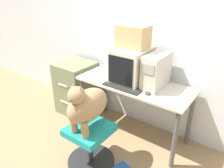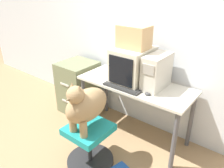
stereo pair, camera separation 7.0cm
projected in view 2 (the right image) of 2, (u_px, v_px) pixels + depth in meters
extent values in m
plane|color=#937551|center=(120.00, 145.00, 2.71)|extent=(12.00, 12.00, 0.00)
cube|color=silver|center=(153.00, 31.00, 2.60)|extent=(8.00, 0.05, 2.60)
cube|color=beige|center=(135.00, 84.00, 2.60)|extent=(1.39, 0.57, 0.03)
cylinder|color=#4C4C51|center=(84.00, 102.00, 2.95)|extent=(0.05, 0.05, 0.71)
cylinder|color=#4C4C51|center=(174.00, 142.00, 2.23)|extent=(0.05, 0.05, 0.71)
cylinder|color=#4C4C51|center=(106.00, 90.00, 3.29)|extent=(0.05, 0.05, 0.71)
cylinder|color=#4C4C51|center=(191.00, 121.00, 2.56)|extent=(0.05, 0.05, 0.71)
cube|color=beige|center=(133.00, 65.00, 2.56)|extent=(0.38, 0.48, 0.41)
cube|color=black|center=(120.00, 71.00, 2.38)|extent=(0.31, 0.01, 0.32)
cube|color=beige|center=(157.00, 72.00, 2.40)|extent=(0.19, 0.41, 0.39)
cube|color=#9E998E|center=(148.00, 70.00, 2.22)|extent=(0.14, 0.01, 0.11)
cube|color=#2D2D2D|center=(122.00, 87.00, 2.47)|extent=(0.46, 0.15, 0.02)
cube|color=#292928|center=(122.00, 86.00, 2.46)|extent=(0.43, 0.13, 0.00)
ellipsoid|color=#333333|center=(147.00, 94.00, 2.31)|extent=(0.07, 0.05, 0.03)
cylinder|color=#262628|center=(90.00, 160.00, 2.45)|extent=(0.52, 0.52, 0.04)
cylinder|color=#262628|center=(90.00, 146.00, 2.36)|extent=(0.05, 0.05, 0.37)
cube|color=teal|center=(89.00, 129.00, 2.27)|extent=(0.41, 0.44, 0.07)
ellipsoid|color=#9E7F56|center=(87.00, 105.00, 2.14)|extent=(0.27, 0.51, 0.32)
cylinder|color=#9E7F56|center=(73.00, 123.00, 2.15)|extent=(0.08, 0.08, 0.18)
cylinder|color=#9E7F56|center=(83.00, 129.00, 2.07)|extent=(0.08, 0.08, 0.18)
sphere|color=#9E7F56|center=(75.00, 95.00, 1.97)|extent=(0.17, 0.17, 0.17)
cone|color=brown|center=(69.00, 99.00, 1.92)|extent=(0.08, 0.08, 0.08)
cone|color=#9E7F56|center=(72.00, 86.00, 1.97)|extent=(0.06, 0.06, 0.08)
cone|color=#9E7F56|center=(79.00, 89.00, 1.92)|extent=(0.06, 0.06, 0.08)
torus|color=orange|center=(78.00, 100.00, 2.01)|extent=(0.12, 0.12, 0.02)
cube|color=#6B7251|center=(79.00, 87.00, 3.31)|extent=(0.49, 0.51, 0.78)
cube|color=beige|center=(65.00, 85.00, 3.07)|extent=(0.17, 0.01, 0.02)
cube|color=beige|center=(66.00, 101.00, 3.19)|extent=(0.17, 0.01, 0.02)
cube|color=tan|center=(134.00, 37.00, 2.42)|extent=(0.34, 0.24, 0.25)
cube|color=beige|center=(134.00, 25.00, 2.36)|extent=(0.04, 0.23, 0.00)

